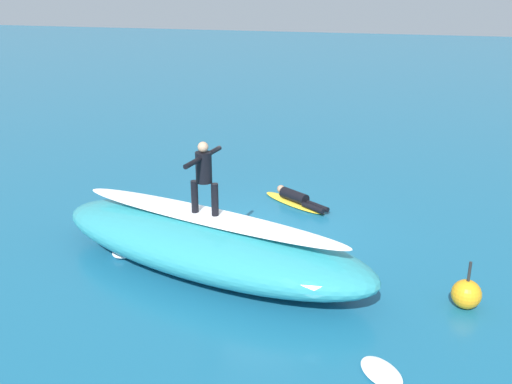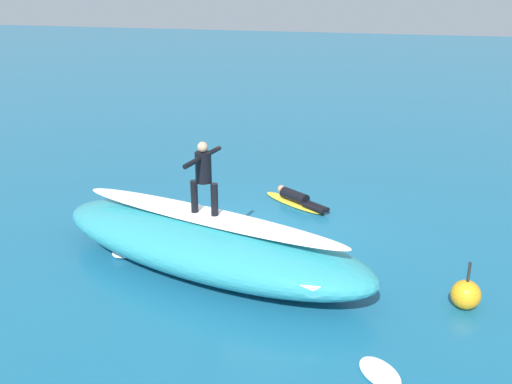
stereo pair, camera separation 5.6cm
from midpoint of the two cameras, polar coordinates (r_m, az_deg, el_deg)
name	(u,v)px [view 2 (the right image)]	position (r m, az deg, el deg)	size (l,w,h in m)	color
ground_plane	(255,234)	(13.65, 0.05, -4.18)	(120.00, 120.00, 0.00)	#196084
wave_crest	(207,243)	(11.90, -4.76, -5.05)	(7.38, 2.43, 1.13)	teal
wave_foam_lip	(206,216)	(11.65, -4.85, -2.34)	(6.27, 0.85, 0.08)	white
surfboard_riding	(205,216)	(11.67, -4.95, -2.35)	(2.01, 0.54, 0.07)	#33B2D1
surfer_riding	(203,173)	(11.36, -5.08, 1.91)	(0.60, 1.43, 1.51)	black
surfboard_paddling	(294,203)	(15.51, 3.93, -1.05)	(2.16, 0.49, 0.07)	yellow
surfer_paddling	(298,198)	(15.36, 4.29, -0.59)	(1.59, 1.14, 0.32)	black
buoy_marker	(466,294)	(11.26, 20.19, -9.50)	(0.54, 0.54, 0.92)	orange
foam_patch_near	(126,251)	(12.95, -12.61, -5.70)	(0.70, 0.54, 0.16)	white
foam_patch_mid	(380,373)	(9.31, 12.34, -17.06)	(0.84, 0.51, 0.08)	white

